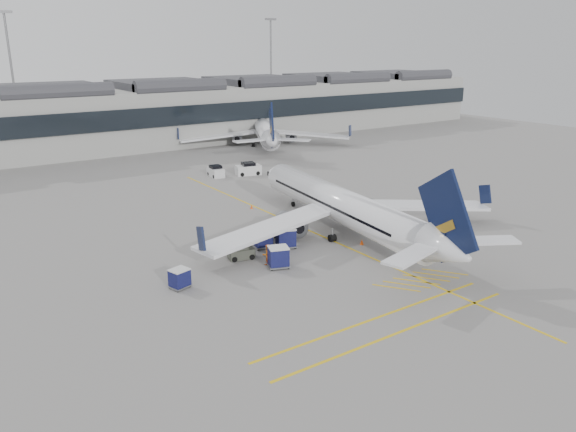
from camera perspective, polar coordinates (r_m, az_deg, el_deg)
ground at (r=48.44m, az=-0.92°, el=-6.45°), size 220.00×220.00×0.00m
terminal at (r=112.44m, az=-22.00°, el=9.11°), size 200.00×20.45×12.40m
light_masts at (r=125.21m, az=-24.72°, el=13.35°), size 113.00×0.60×25.45m
apron_markings at (r=61.46m, az=1.67°, el=-1.26°), size 0.25×60.00×0.01m
airliner_main at (r=59.28m, az=5.68°, el=0.94°), size 34.19×37.59×10.02m
airliner_far at (r=112.66m, az=-2.42°, el=8.68°), size 30.95×34.14×9.95m
belt_loader at (r=57.68m, az=-2.77°, el=-1.97°), size 4.53×2.76×1.80m
baggage_cart_a at (r=55.36m, az=-0.23°, el=-2.17°), size 2.34×2.13×2.03m
baggage_cart_b at (r=50.52m, az=-0.98°, el=-4.14°), size 2.27×2.07×1.96m
baggage_cart_c at (r=55.43m, az=-2.57°, el=-2.24°), size 2.06×1.81×1.89m
baggage_cart_d at (r=47.32m, az=-10.96°, el=-6.19°), size 1.87×1.67×1.66m
ramp_agent_a at (r=56.70m, az=-3.27°, el=-1.94°), size 0.67×0.77×1.77m
ramp_agent_b at (r=51.29m, az=-2.14°, el=-3.93°), size 0.96×0.76×1.91m
pushback_tug at (r=52.93m, az=-4.79°, el=-3.72°), size 2.62×1.92×1.32m
safety_cone_nose at (r=68.89m, az=-3.73°, el=0.95°), size 0.35×0.35×0.49m
safety_cone_engine at (r=56.91m, az=7.51°, el=-2.64°), size 0.40×0.40×0.56m
service_van_mid at (r=86.27m, az=-7.36°, el=4.51°), size 2.00×3.50×1.72m
service_van_right at (r=86.90m, az=-4.05°, el=4.77°), size 4.12×2.72×1.95m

